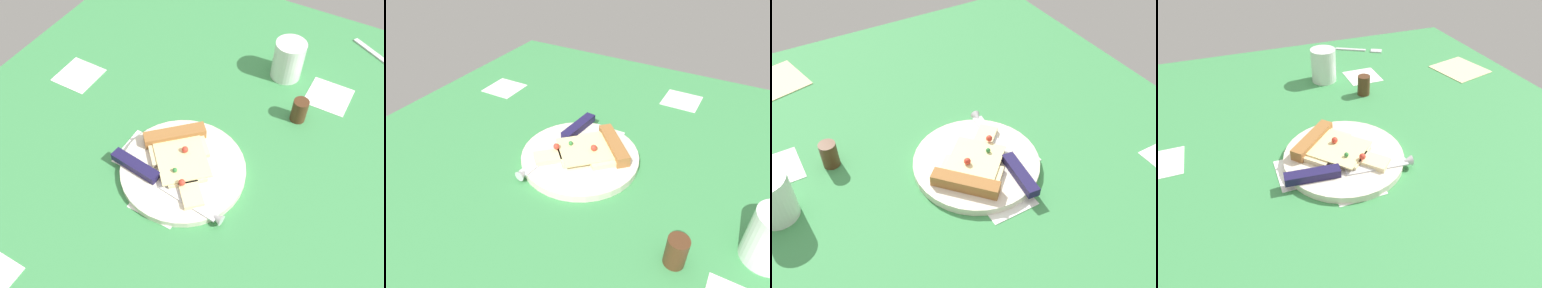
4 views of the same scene
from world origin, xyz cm
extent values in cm
cube|color=#3D8C4C|center=(0.00, 0.00, -1.50)|extent=(111.36, 111.36, 3.00)
cube|color=white|center=(-4.28, -13.72, -0.10)|extent=(9.00, 9.00, 0.20)
cube|color=white|center=(13.63, 26.04, -0.10)|extent=(9.00, 9.00, 0.20)
cube|color=white|center=(-37.98, 4.66, -0.10)|extent=(9.00, 9.00, 0.20)
cube|color=white|center=(-12.62, -6.94, -0.10)|extent=(9.00, 9.00, 0.20)
cylinder|color=silver|center=(-3.90, -6.71, 0.73)|extent=(23.45, 23.45, 1.46)
cube|color=beige|center=(-6.63, -3.79, 1.96)|extent=(12.13, 11.90, 1.00)
cube|color=beige|center=(-2.87, -7.81, 1.96)|extent=(9.08, 9.01, 1.00)
cube|color=beige|center=(0.54, -11.46, 1.96)|extent=(6.18, 6.26, 1.00)
cube|color=#F2E099|center=(-4.58, -5.98, 2.61)|extent=(13.55, 13.59, 0.30)
cube|color=#9E6633|center=(-8.68, -1.60, 2.56)|extent=(10.54, 10.10, 2.20)
sphere|color=red|center=(-4.87, -4.20, 3.38)|extent=(1.25, 1.25, 1.25)
sphere|color=red|center=(-1.70, -10.82, 3.37)|extent=(1.22, 1.22, 1.22)
sphere|color=#2D7A38|center=(-4.19, -9.04, 3.19)|extent=(0.87, 0.87, 0.87)
cube|color=silver|center=(0.52, -12.48, 1.61)|extent=(12.14, 3.25, 0.30)
cone|color=silver|center=(6.49, -13.11, 1.61)|extent=(2.20, 2.20, 2.00)
cube|color=#1E1947|center=(-11.41, -11.22, 2.26)|extent=(10.18, 3.24, 1.60)
cylinder|color=silver|center=(2.78, 27.77, 4.44)|extent=(6.74, 6.74, 8.88)
cylinder|color=#4C2D19|center=(9.98, 16.53, 2.54)|extent=(3.16, 3.16, 5.09)
cube|color=silver|center=(17.44, 45.67, 0.40)|extent=(9.31, 5.93, 0.80)
camera|label=1|loc=(20.39, -46.23, 66.43)|focal=40.18mm
camera|label=2|loc=(41.88, 18.42, 43.12)|focal=31.31mm
camera|label=3|loc=(-52.11, 23.61, 59.06)|focal=41.00mm
camera|label=4|loc=(-20.82, -54.78, 42.84)|focal=31.49mm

